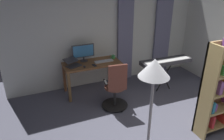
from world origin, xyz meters
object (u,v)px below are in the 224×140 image
cell_phone_by_monitor (94,65)px  floor_lamp (152,93)px  office_chair (116,89)px  computer_mouse (85,67)px  computer_keyboard (104,61)px  desk (92,67)px  bookshelf (221,89)px  mug_coffee (113,57)px  piano_keyboard (166,62)px  computer_monitor (83,52)px  laptop (73,64)px

cell_phone_by_monitor → floor_lamp: floor_lamp is taller
office_chair → computer_mouse: size_ratio=10.57×
computer_keyboard → floor_lamp: floor_lamp is taller
office_chair → cell_phone_by_monitor: size_ratio=7.34×
desk → bookshelf: size_ratio=0.76×
office_chair → mug_coffee: 1.07m
computer_mouse → mug_coffee: mug_coffee is taller
desk → piano_keyboard: 1.74m
computer_monitor → cell_phone_by_monitor: computer_monitor is taller
computer_monitor → bookshelf: bookshelf is taller
desk → piano_keyboard: (-1.61, 0.64, 0.12)m
floor_lamp → mug_coffee: bearing=-106.4°
computer_keyboard → laptop: 0.73m
computer_mouse → cell_phone_by_monitor: 0.23m
desk → computer_monitor: (0.14, -0.18, 0.34)m
computer_keyboard → mug_coffee: mug_coffee is taller
bookshelf → piano_keyboard: 1.58m
mug_coffee → piano_keyboard: bearing=146.1°
mug_coffee → computer_mouse: bearing=17.4°
computer_keyboard → mug_coffee: size_ratio=3.47×
laptop → cell_phone_by_monitor: bearing=134.8°
laptop → floor_lamp: size_ratio=0.21×
computer_monitor → mug_coffee: bearing=170.1°
desk → computer_keyboard: 0.31m
desk → cell_phone_by_monitor: size_ratio=9.16×
bookshelf → piano_keyboard: (-0.04, -1.58, -0.10)m
desk → cell_phone_by_monitor: cell_phone_by_monitor is taller
cell_phone_by_monitor → bookshelf: 2.58m
office_chair → cell_phone_by_monitor: (0.21, -0.72, 0.28)m
computer_monitor → floor_lamp: bearing=86.8°
bookshelf → floor_lamp: floor_lamp is taller
computer_keyboard → laptop: size_ratio=1.07×
desk → laptop: bearing=0.6°
computer_monitor → computer_keyboard: computer_monitor is taller
office_chair → floor_lamp: 2.38m
piano_keyboard → floor_lamp: floor_lamp is taller
computer_mouse → computer_keyboard: bearing=-164.0°
piano_keyboard → mug_coffee: bearing=-32.4°
laptop → mug_coffee: (-1.02, -0.06, -0.01)m
piano_keyboard → bookshelf: bearing=90.1°
computer_mouse → bookshelf: bookshelf is taller
mug_coffee → piano_keyboard: mug_coffee is taller
piano_keyboard → computer_keyboard: bearing=-22.7°
computer_mouse → cell_phone_by_monitor: size_ratio=0.69×
cell_phone_by_monitor → floor_lamp: (0.31, 2.76, 0.84)m
laptop → computer_mouse: 0.29m
desk → mug_coffee: size_ratio=10.42×
office_chair → cell_phone_by_monitor: 0.80m
computer_keyboard → cell_phone_by_monitor: size_ratio=3.05×
desk → computer_mouse: size_ratio=13.19×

